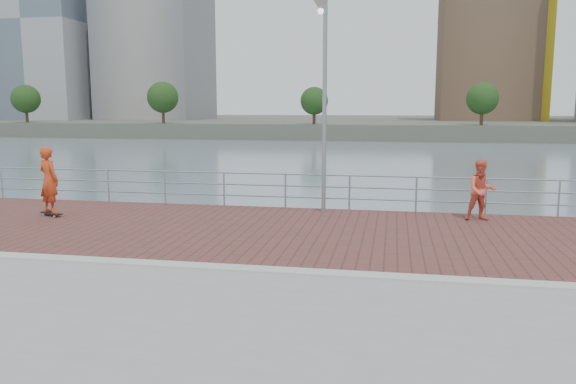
% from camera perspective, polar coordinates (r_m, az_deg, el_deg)
% --- Properties ---
extents(water, '(400.00, 400.00, 0.00)m').
position_cam_1_polar(water, '(11.96, -1.86, -17.31)').
color(water, slate).
rests_on(water, ground).
extents(brick_lane, '(40.00, 6.80, 0.02)m').
position_cam_1_polar(brick_lane, '(14.65, 1.16, -4.06)').
color(brick_lane, brown).
rests_on(brick_lane, seawall).
extents(curb, '(40.00, 0.40, 0.06)m').
position_cam_1_polar(curb, '(11.22, -1.91, -7.95)').
color(curb, '#B7B5AD').
rests_on(curb, seawall).
extents(far_shore, '(320.00, 95.00, 2.50)m').
position_cam_1_polar(far_shore, '(133.07, 9.73, 6.84)').
color(far_shore, '#4C5142').
rests_on(far_shore, ground).
extents(guardrail, '(39.06, 0.06, 1.13)m').
position_cam_1_polar(guardrail, '(17.83, 2.98, 0.45)').
color(guardrail, '#8C9EA8').
rests_on(guardrail, brick_lane).
extents(street_lamp, '(0.48, 1.38, 6.53)m').
position_cam_1_polar(street_lamp, '(16.70, 3.57, 13.47)').
color(street_lamp, gray).
rests_on(street_lamp, brick_lane).
extents(skateboard, '(0.85, 0.53, 0.10)m').
position_cam_1_polar(skateboard, '(18.12, -22.93, -2.01)').
color(skateboard, black).
rests_on(skateboard, brick_lane).
extents(skateboarder, '(0.85, 0.72, 1.97)m').
position_cam_1_polar(skateboarder, '(17.97, -23.11, 1.11)').
color(skateboarder, '#CC411B').
rests_on(skateboarder, skateboard).
extents(bystander, '(0.94, 0.78, 1.73)m').
position_cam_1_polar(bystander, '(16.85, 19.05, 0.16)').
color(bystander, '#E95C44').
rests_on(bystander, brick_lane).
extents(skyline, '(233.00, 41.00, 57.42)m').
position_cam_1_polar(skyline, '(118.89, 23.63, 17.25)').
color(skyline, '#ADA38E').
rests_on(skyline, far_shore).
extents(shoreline_trees, '(109.58, 5.08, 6.77)m').
position_cam_1_polar(shoreline_trees, '(88.96, 0.29, 9.43)').
color(shoreline_trees, '#473323').
rests_on(shoreline_trees, far_shore).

